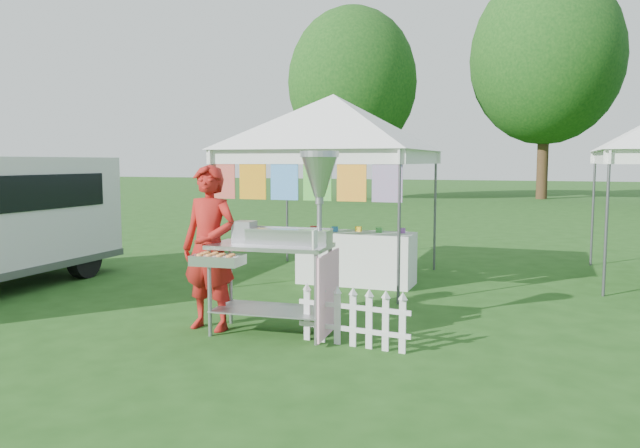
% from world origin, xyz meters
% --- Properties ---
extents(ground, '(120.00, 120.00, 0.00)m').
position_xyz_m(ground, '(0.00, 0.00, 0.00)').
color(ground, '#1D4513').
rests_on(ground, ground).
extents(canopy_main, '(4.24, 4.24, 3.45)m').
position_xyz_m(canopy_main, '(0.00, 3.49, 2.99)').
color(canopy_main, '#59595E').
rests_on(canopy_main, ground).
extents(tree_left, '(6.40, 6.40, 9.53)m').
position_xyz_m(tree_left, '(-6.00, 24.00, 5.83)').
color(tree_left, '#362013').
rests_on(tree_left, ground).
extents(tree_mid, '(7.60, 7.60, 11.52)m').
position_xyz_m(tree_mid, '(3.00, 28.00, 7.14)').
color(tree_mid, '#362013').
rests_on(tree_mid, ground).
extents(donut_cart, '(1.46, 1.09, 2.04)m').
position_xyz_m(donut_cart, '(0.62, 0.16, 1.20)').
color(donut_cart, gray).
rests_on(donut_cart, ground).
extents(vendor, '(0.72, 0.50, 1.89)m').
position_xyz_m(vendor, '(-0.33, 0.10, 0.94)').
color(vendor, '#A01813').
rests_on(vendor, ground).
extents(picket_fence, '(1.26, 0.16, 0.56)m').
position_xyz_m(picket_fence, '(1.42, 0.00, 0.29)').
color(picket_fence, silver).
rests_on(picket_fence, ground).
extents(display_table, '(1.80, 0.70, 0.82)m').
position_xyz_m(display_table, '(0.48, 3.24, 0.41)').
color(display_table, white).
rests_on(display_table, ground).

